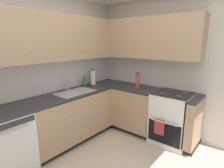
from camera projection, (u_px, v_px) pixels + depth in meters
name	position (u px, v px, depth m)	size (l,w,h in m)	color
wall_back	(35.00, 73.00, 2.96)	(3.67, 0.05, 2.51)	silver
wall_right	(176.00, 70.00, 3.33)	(0.05, 3.30, 2.51)	silver
dishwasher	(5.00, 144.00, 2.43)	(0.60, 0.63, 0.85)	white
lower_cabinets_back	(71.00, 118.00, 3.25)	(1.56, 0.62, 0.85)	tan
countertop_back	(69.00, 94.00, 3.15)	(2.77, 0.60, 0.04)	#2D2D33
lower_cabinets_right	(144.00, 112.00, 3.54)	(0.62, 1.55, 0.85)	tan
countertop_right	(145.00, 90.00, 3.44)	(0.60, 1.55, 0.03)	#2D2D33
oven_range	(172.00, 118.00, 3.21)	(0.68, 0.62, 1.03)	white
upper_cabinets_back	(53.00, 38.00, 2.90)	(2.45, 0.34, 0.74)	tan
upper_cabinets_right	(145.00, 38.00, 3.41)	(0.32, 2.07, 0.74)	tan
sink	(75.00, 95.00, 3.21)	(0.68, 0.40, 0.10)	#B7B7BC
faucet	(67.00, 83.00, 3.31)	(0.07, 0.16, 0.24)	silver
soap_bottle	(85.00, 81.00, 3.63)	(0.06, 0.06, 0.21)	#338C4C
paper_towel_roll	(93.00, 78.00, 3.77)	(0.11, 0.11, 0.34)	white
oil_bottle	(138.00, 81.00, 3.51)	(0.08, 0.08, 0.29)	#BF4C3F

